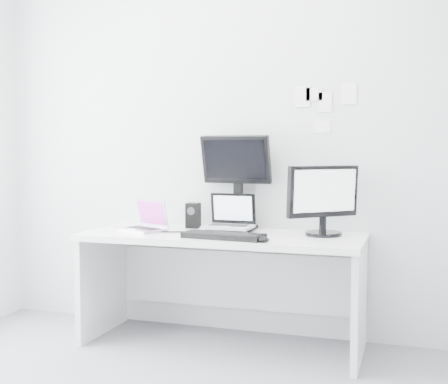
% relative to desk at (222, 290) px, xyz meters
% --- Properties ---
extents(back_wall, '(3.60, 0.00, 3.60)m').
position_rel_desk_xyz_m(back_wall, '(0.00, 0.35, 0.99)').
color(back_wall, silver).
rests_on(back_wall, ground).
extents(desk, '(1.80, 0.70, 0.73)m').
position_rel_desk_xyz_m(desk, '(0.00, 0.00, 0.00)').
color(desk, white).
rests_on(desk, ground).
extents(macbook, '(0.36, 0.33, 0.22)m').
position_rel_desk_xyz_m(macbook, '(-0.54, -0.04, 0.47)').
color(macbook, '#B4B4B9').
rests_on(macbook, desk).
extents(speaker, '(0.11, 0.11, 0.17)m').
position_rel_desk_xyz_m(speaker, '(-0.28, 0.21, 0.45)').
color(speaker, black).
rests_on(speaker, desk).
extents(dell_laptop, '(0.32, 0.25, 0.26)m').
position_rel_desk_xyz_m(dell_laptop, '(0.01, 0.09, 0.49)').
color(dell_laptop, '#B1B4B8').
rests_on(dell_laptop, desk).
extents(rear_monitor, '(0.49, 0.21, 0.65)m').
position_rel_desk_xyz_m(rear_monitor, '(0.02, 0.27, 0.69)').
color(rear_monitor, black).
rests_on(rear_monitor, desk).
extents(samsung_monitor, '(0.52, 0.50, 0.46)m').
position_rel_desk_xyz_m(samsung_monitor, '(0.63, 0.12, 0.59)').
color(samsung_monitor, black).
rests_on(samsung_monitor, desk).
extents(keyboard, '(0.51, 0.22, 0.03)m').
position_rel_desk_xyz_m(keyboard, '(0.07, -0.20, 0.38)').
color(keyboard, black).
rests_on(keyboard, desk).
extents(mouse, '(0.12, 0.09, 0.03)m').
position_rel_desk_xyz_m(mouse, '(0.33, -0.26, 0.38)').
color(mouse, black).
rests_on(mouse, desk).
extents(wall_note_0, '(0.10, 0.00, 0.14)m').
position_rel_desk_xyz_m(wall_note_0, '(0.45, 0.34, 1.26)').
color(wall_note_0, white).
rests_on(wall_note_0, back_wall).
extents(wall_note_1, '(0.09, 0.00, 0.13)m').
position_rel_desk_xyz_m(wall_note_1, '(0.60, 0.34, 1.22)').
color(wall_note_1, white).
rests_on(wall_note_1, back_wall).
extents(wall_note_2, '(0.10, 0.00, 0.14)m').
position_rel_desk_xyz_m(wall_note_2, '(0.75, 0.34, 1.26)').
color(wall_note_2, white).
rests_on(wall_note_2, back_wall).
extents(wall_note_3, '(0.11, 0.00, 0.08)m').
position_rel_desk_xyz_m(wall_note_3, '(0.58, 0.34, 1.05)').
color(wall_note_3, white).
rests_on(wall_note_3, back_wall).
extents(wall_note_4, '(0.11, 0.00, 0.09)m').
position_rel_desk_xyz_m(wall_note_4, '(0.53, 0.34, 1.27)').
color(wall_note_4, white).
rests_on(wall_note_4, back_wall).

